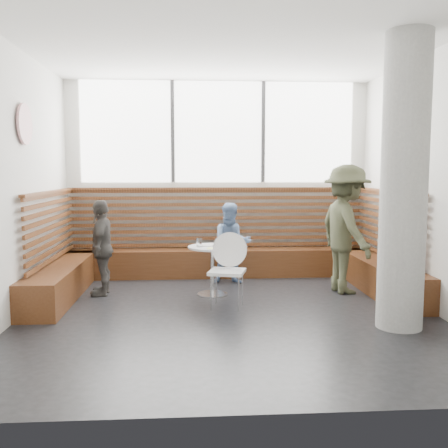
{
  "coord_description": "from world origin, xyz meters",
  "views": [
    {
      "loc": [
        -0.45,
        -5.87,
        1.74
      ],
      "look_at": [
        0.0,
        1.0,
        1.0
      ],
      "focal_mm": 40.0,
      "sensor_mm": 36.0,
      "label": 1
    }
  ],
  "objects": [
    {
      "name": "adult_man",
      "position": [
        1.74,
        1.03,
        0.91
      ],
      "size": [
        0.87,
        1.28,
        1.83
      ],
      "primitive_type": "imported",
      "rotation": [
        0.0,
        0.0,
        1.74
      ],
      "color": "#3E412B",
      "rests_on": "ground"
    },
    {
      "name": "room",
      "position": [
        0.0,
        0.0,
        1.6
      ],
      "size": [
        5.0,
        5.0,
        3.2
      ],
      "color": "silver",
      "rests_on": "ground"
    },
    {
      "name": "menu_card",
      "position": [
        -0.15,
        0.76,
        0.7
      ],
      "size": [
        0.22,
        0.17,
        0.0
      ],
      "primitive_type": "cube",
      "rotation": [
        0.0,
        0.0,
        -0.2
      ],
      "color": "#A5C64C",
      "rests_on": "cafe_table"
    },
    {
      "name": "cafe_chair",
      "position": [
        -0.01,
        0.39,
        0.56
      ],
      "size": [
        0.45,
        0.44,
        0.94
      ],
      "rotation": [
        0.0,
        0.0,
        -0.26
      ],
      "color": "white",
      "rests_on": "ground"
    },
    {
      "name": "wall_art",
      "position": [
        -2.46,
        0.4,
        2.3
      ],
      "size": [
        0.03,
        0.5,
        0.5
      ],
      "primitive_type": "cylinder",
      "rotation": [
        0.0,
        1.57,
        0.0
      ],
      "color": "white",
      "rests_on": "room"
    },
    {
      "name": "child_back",
      "position": [
        0.17,
        1.69,
        0.62
      ],
      "size": [
        0.62,
        0.49,
        1.25
      ],
      "primitive_type": "imported",
      "rotation": [
        0.0,
        0.0,
        0.03
      ],
      "color": "#637FAB",
      "rests_on": "ground"
    },
    {
      "name": "cafe_table",
      "position": [
        -0.16,
        0.98,
        0.5
      ],
      "size": [
        0.67,
        0.67,
        0.69
      ],
      "color": "silver",
      "rests_on": "ground"
    },
    {
      "name": "plate_near",
      "position": [
        -0.24,
        1.03,
        0.7
      ],
      "size": [
        0.21,
        0.21,
        0.01
      ],
      "primitive_type": "cylinder",
      "color": "white",
      "rests_on": "cafe_table"
    },
    {
      "name": "glass_mid",
      "position": [
        -0.09,
        0.95,
        0.75
      ],
      "size": [
        0.07,
        0.07,
        0.11
      ],
      "primitive_type": "cylinder",
      "color": "white",
      "rests_on": "cafe_table"
    },
    {
      "name": "glass_right",
      "position": [
        0.04,
        0.98,
        0.75
      ],
      "size": [
        0.07,
        0.07,
        0.1
      ],
      "primitive_type": "cylinder",
      "color": "white",
      "rests_on": "cafe_table"
    },
    {
      "name": "concrete_column",
      "position": [
        1.85,
        -0.6,
        1.6
      ],
      "size": [
        0.5,
        0.5,
        3.2
      ],
      "primitive_type": "cylinder",
      "color": "gray",
      "rests_on": "ground"
    },
    {
      "name": "plate_far",
      "position": [
        -0.08,
        1.14,
        0.7
      ],
      "size": [
        0.19,
        0.19,
        0.01
      ],
      "primitive_type": "cylinder",
      "color": "white",
      "rests_on": "cafe_table"
    },
    {
      "name": "child_left",
      "position": [
        -1.71,
        1.13,
        0.67
      ],
      "size": [
        0.33,
        0.79,
        1.34
      ],
      "primitive_type": "imported",
      "rotation": [
        0.0,
        0.0,
        -1.56
      ],
      "color": "#423F3C",
      "rests_on": "ground"
    },
    {
      "name": "booth",
      "position": [
        0.0,
        1.77,
        0.41
      ],
      "size": [
        5.0,
        2.5,
        1.44
      ],
      "color": "#462511",
      "rests_on": "ground"
    },
    {
      "name": "glass_left",
      "position": [
        -0.35,
        0.93,
        0.75
      ],
      "size": [
        0.08,
        0.08,
        0.12
      ],
      "primitive_type": "cylinder",
      "color": "white",
      "rests_on": "cafe_table"
    }
  ]
}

